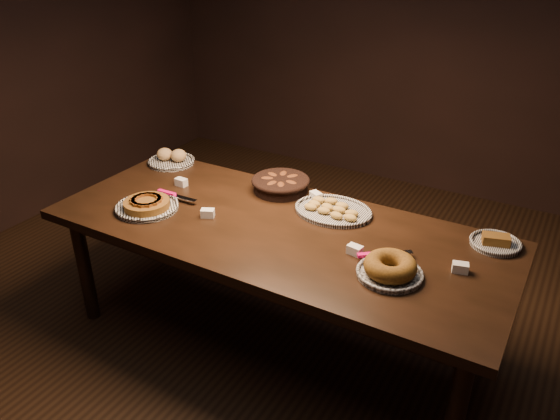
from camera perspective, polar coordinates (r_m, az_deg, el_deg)
The scene contains 9 objects.
ground at distance 3.25m, azimuth -0.42°, elevation -13.29°, with size 5.00×5.00×0.00m, color black.
buffet_table at distance 2.86m, azimuth -0.46°, elevation -2.97°, with size 2.40×1.00×0.75m.
apple_tart_plate at distance 3.06m, azimuth -13.71°, elevation 0.49°, with size 0.37×0.36×0.07m.
madeleine_platter at distance 2.95m, azimuth 5.51°, elevation 0.01°, with size 0.42×0.35×0.05m.
bundt_cake_plate at distance 2.46m, azimuth 11.41°, elevation -6.00°, with size 0.33×0.37×0.09m.
croissant_basket at distance 3.18m, azimuth 0.05°, elevation 2.83°, with size 0.41×0.41×0.09m.
bread_roll_plate at distance 3.64m, azimuth -11.27°, elevation 5.28°, with size 0.30×0.30×0.09m.
loaf_plate at distance 2.84m, azimuth 21.59°, elevation -3.15°, with size 0.24×0.24×0.06m.
tent_cards at distance 2.85m, azimuth 1.56°, elevation -0.87°, with size 1.75×0.55×0.04m.
Camera 1 is at (1.26, -2.12, 2.12)m, focal length 35.00 mm.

